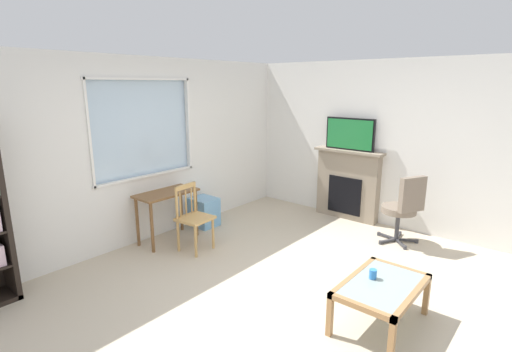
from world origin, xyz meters
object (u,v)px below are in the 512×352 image
fireplace (348,184)px  desk_under_window (167,201)px  sippy_cup (373,274)px  tv (350,134)px  office_chair (404,206)px  plastic_drawer_unit (204,212)px  coffee_table (382,289)px  wooden_chair (193,217)px

fireplace → desk_under_window: bearing=149.3°
fireplace → sippy_cup: size_ratio=12.91×
tv → office_chair: (-0.48, -1.10, -0.87)m
plastic_drawer_unit → sippy_cup: (-0.67, -3.08, 0.24)m
coffee_table → wooden_chair: bearing=90.0°
desk_under_window → tv: 3.05m
fireplace → sippy_cup: (-2.47, -1.52, -0.11)m
coffee_table → sippy_cup: size_ratio=10.54×
tv → coffee_table: tv is taller
desk_under_window → coffee_table: bearing=-89.3°
desk_under_window → office_chair: office_chair is taller
wooden_chair → office_chair: office_chair is taller
desk_under_window → tv: bearing=-30.9°
plastic_drawer_unit → office_chair: bearing=-63.9°
fireplace → sippy_cup: fireplace is taller
coffee_table → sippy_cup: bearing=73.5°
desk_under_window → tv: tv is taller
wooden_chair → plastic_drawer_unit: bearing=38.8°
office_chair → tv: bearing=66.7°
desk_under_window → sippy_cup: size_ratio=9.69×
plastic_drawer_unit → wooden_chair: bearing=-141.2°
wooden_chair → office_chair: 2.91m
office_chair → sippy_cup: 2.02m
plastic_drawer_unit → tv: 2.65m
tv → coffee_table: size_ratio=0.87×
wooden_chair → coffee_table: wooden_chair is taller
sippy_cup → fireplace: bearing=31.6°
wooden_chair → tv: tv is taller
sippy_cup → plastic_drawer_unit: bearing=77.7°
tv → sippy_cup: size_ratio=9.19×
tv → office_chair: 1.48m
plastic_drawer_unit → tv: (1.78, -1.56, 1.19)m
wooden_chair → sippy_cup: bearing=-89.2°
office_chair → coffee_table: (-2.01, -0.52, -0.19)m
tv → sippy_cup: 3.04m
plastic_drawer_unit → coffee_table: bearing=-102.4°
wooden_chair → sippy_cup: 2.51m
sippy_cup → tv: bearing=31.8°
wooden_chair → tv: size_ratio=1.09×
tv → plastic_drawer_unit: bearing=138.8°
wooden_chair → tv: (2.48, -0.99, 0.96)m
fireplace → coffee_table: size_ratio=1.22×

